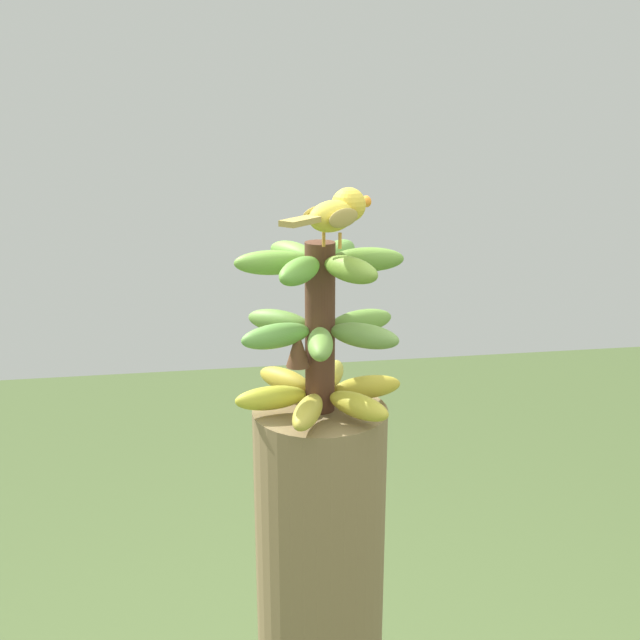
# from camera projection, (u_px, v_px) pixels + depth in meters

# --- Properties ---
(banana_bunch) EXTENTS (0.27, 0.27, 0.27)m
(banana_bunch) POSITION_uv_depth(u_px,v_px,m) (319.00, 329.00, 1.15)
(banana_bunch) COLOR #4C2D1E
(banana_bunch) RESTS_ON banana_tree
(perched_bird) EXTENTS (0.15, 0.15, 0.08)m
(perched_bird) POSITION_uv_depth(u_px,v_px,m) (338.00, 212.00, 1.07)
(perched_bird) COLOR #C68933
(perched_bird) RESTS_ON banana_bunch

